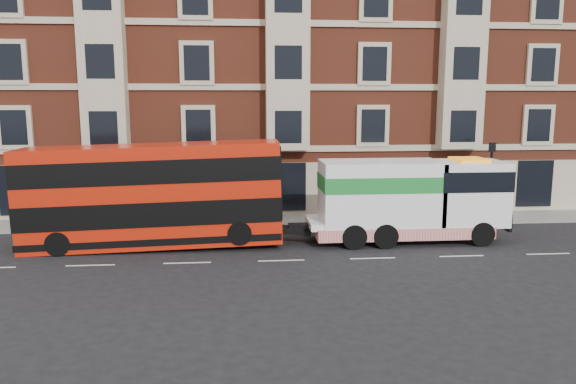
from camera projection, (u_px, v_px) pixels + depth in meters
name	position (u px, v px, depth m)	size (l,w,h in m)	color
ground	(281.00, 261.00, 24.08)	(120.00, 120.00, 0.00)	black
sidewalk	(271.00, 221.00, 31.44)	(90.00, 3.00, 0.15)	slate
victorian_terrace	(271.00, 49.00, 37.19)	(45.00, 12.00, 20.40)	brown
lamp_post_west	(158.00, 180.00, 29.21)	(0.35, 0.15, 4.35)	black
lamp_post_east	(491.00, 176.00, 30.76)	(0.35, 0.15, 4.35)	black
double_decker_bus	(152.00, 194.00, 25.91)	(11.83, 2.71, 4.79)	red
tow_truck	(407.00, 199.00, 27.02)	(9.47, 2.80, 3.95)	white
pedestrian	(50.00, 214.00, 28.98)	(0.61, 0.40, 1.67)	black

